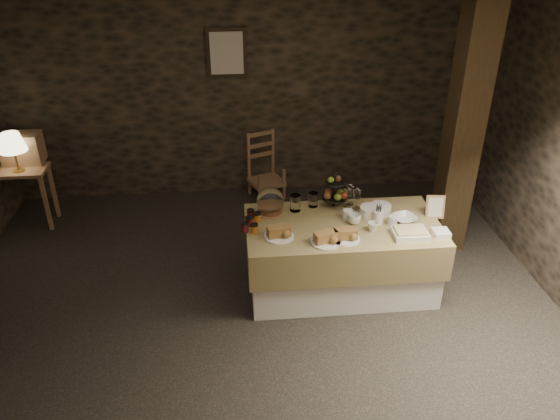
{
  "coord_description": "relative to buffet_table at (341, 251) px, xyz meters",
  "views": [
    {
      "loc": [
        -0.14,
        -3.79,
        3.19
      ],
      "look_at": [
        0.24,
        0.2,
        0.96
      ],
      "focal_mm": 35.0,
      "sensor_mm": 36.0,
      "label": 1
    }
  ],
  "objects": [
    {
      "name": "wine_rack",
      "position": [
        -3.27,
        1.68,
        0.46
      ],
      "size": [
        0.42,
        0.26,
        0.34
      ],
      "primitive_type": "cube",
      "color": "olive",
      "rests_on": "console_table"
    },
    {
      "name": "mug_d",
      "position": [
        0.44,
        -0.06,
        0.34
      ],
      "size": [
        0.08,
        0.08,
        0.09
      ],
      "primitive_type": "cylinder",
      "color": "white",
      "rests_on": "buffet_table"
    },
    {
      "name": "table_lamp",
      "position": [
        -3.27,
        1.45,
        0.62
      ],
      "size": [
        0.29,
        0.29,
        0.43
      ],
      "color": "#A78237",
      "rests_on": "console_table"
    },
    {
      "name": "storage_jar_b",
      "position": [
        -0.22,
        0.35,
        0.36
      ],
      "size": [
        0.09,
        0.09,
        0.14
      ],
      "primitive_type": "cylinder",
      "color": "white",
      "rests_on": "buffet_table"
    },
    {
      "name": "buffet_table",
      "position": [
        0.0,
        0.0,
        0.0
      ],
      "size": [
        1.75,
        0.93,
        0.69
      ],
      "color": "white",
      "rests_on": "ground_plane"
    },
    {
      "name": "cutlery_holder",
      "position": [
        0.31,
        -0.01,
        0.35
      ],
      "size": [
        0.1,
        0.1,
        0.12
      ],
      "primitive_type": "cylinder",
      "color": "white",
      "rests_on": "buffet_table"
    },
    {
      "name": "cup_b",
      "position": [
        0.23,
        -0.15,
        0.34
      ],
      "size": [
        0.12,
        0.12,
        0.09
      ],
      "primitive_type": "imported",
      "rotation": [
        0.0,
        0.0,
        0.31
      ],
      "color": "white",
      "rests_on": "buffet_table"
    },
    {
      "name": "framed_picture",
      "position": [
        -0.97,
        2.1,
        1.35
      ],
      "size": [
        0.45,
        0.04,
        0.55
      ],
      "color": "black",
      "rests_on": "room_shell"
    },
    {
      "name": "storage_jar_a",
      "position": [
        -0.4,
        0.29,
        0.37
      ],
      "size": [
        0.1,
        0.1,
        0.16
      ],
      "primitive_type": "cylinder",
      "color": "white",
      "rests_on": "buffet_table"
    },
    {
      "name": "tart_dish",
      "position": [
        0.53,
        -0.26,
        0.33
      ],
      "size": [
        0.3,
        0.22,
        0.07
      ],
      "color": "white",
      "rests_on": "buffet_table"
    },
    {
      "name": "menu_frame",
      "position": [
        0.87,
        0.07,
        0.38
      ],
      "size": [
        0.18,
        0.09,
        0.22
      ],
      "primitive_type": "cube",
      "rotation": [
        -0.24,
        0.0,
        -0.14
      ],
      "color": "olive",
      "rests_on": "buffet_table"
    },
    {
      "name": "bowl",
      "position": [
        0.56,
        -0.01,
        0.32
      ],
      "size": [
        0.27,
        0.27,
        0.05
      ],
      "primitive_type": "imported",
      "rotation": [
        0.0,
        0.0,
        0.35
      ],
      "color": "white",
      "rests_on": "buffet_table"
    },
    {
      "name": "cake_dome",
      "position": [
        -0.64,
        0.27,
        0.4
      ],
      "size": [
        0.26,
        0.26,
        0.26
      ],
      "color": "olive",
      "rests_on": "buffet_table"
    },
    {
      "name": "console_table",
      "position": [
        -3.32,
        1.5,
        0.16
      ],
      "size": [
        0.64,
        0.37,
        0.69
      ],
      "color": "olive",
      "rests_on": "ground_plane"
    },
    {
      "name": "bread_platter_center",
      "position": [
        -0.21,
        -0.29,
        0.33
      ],
      "size": [
        0.26,
        0.26,
        0.11
      ],
      "color": "white",
      "rests_on": "buffet_table"
    },
    {
      "name": "jam_jars",
      "position": [
        -0.82,
        0.05,
        0.33
      ],
      "size": [
        0.18,
        0.32,
        0.07
      ],
      "color": "maroon",
      "rests_on": "buffet_table"
    },
    {
      "name": "ground_plane",
      "position": [
        -0.82,
        -0.36,
        -0.4
      ],
      "size": [
        5.5,
        5.0,
        0.01
      ],
      "primitive_type": "cube",
      "color": "black",
      "rests_on": "ground"
    },
    {
      "name": "room_shell",
      "position": [
        -0.82,
        -0.36,
        1.16
      ],
      "size": [
        5.52,
        5.02,
        2.6
      ],
      "color": "black",
      "rests_on": "ground"
    },
    {
      "name": "bread_platter_left",
      "position": [
        -0.6,
        -0.17,
        0.33
      ],
      "size": [
        0.26,
        0.26,
        0.11
      ],
      "color": "white",
      "rests_on": "buffet_table"
    },
    {
      "name": "cup_a",
      "position": [
        0.1,
        -0.0,
        0.34
      ],
      "size": [
        0.14,
        0.14,
        0.09
      ],
      "primitive_type": "imported",
      "rotation": [
        0.0,
        0.0,
        0.25
      ],
      "color": "white",
      "rests_on": "buffet_table"
    },
    {
      "name": "chair",
      "position": [
        -0.56,
        1.97,
        -0.04
      ],
      "size": [
        0.49,
        0.48,
        0.64
      ],
      "rotation": [
        0.0,
        0.0,
        0.37
      ],
      "color": "olive",
      "rests_on": "ground_plane"
    },
    {
      "name": "fruit_stand",
      "position": [
        -0.02,
        0.34,
        0.43
      ],
      "size": [
        0.25,
        0.25,
        0.35
      ],
      "rotation": [
        0.0,
        0.0,
        0.29
      ],
      "color": "black",
      "rests_on": "buffet_table"
    },
    {
      "name": "square_dish",
      "position": [
        0.81,
        -0.27,
        0.32
      ],
      "size": [
        0.14,
        0.14,
        0.04
      ],
      "primitive_type": "cube",
      "color": "white",
      "rests_on": "buffet_table"
    },
    {
      "name": "plate_stack_a",
      "position": [
        0.27,
        0.11,
        0.34
      ],
      "size": [
        0.19,
        0.19,
        0.1
      ],
      "primitive_type": "cylinder",
      "color": "white",
      "rests_on": "buffet_table"
    },
    {
      "name": "timber_column",
      "position": [
        1.28,
        0.65,
        0.9
      ],
      "size": [
        0.3,
        0.3,
        2.6
      ],
      "primitive_type": "cube",
      "color": "black",
      "rests_on": "ground_plane"
    },
    {
      "name": "plate_stack_b",
      "position": [
        0.38,
        0.17,
        0.34
      ],
      "size": [
        0.2,
        0.2,
        0.08
      ],
      "primitive_type": "cylinder",
      "color": "white",
      "rests_on": "buffet_table"
    },
    {
      "name": "bread_platter_right",
      "position": [
        -0.04,
        -0.26,
        0.33
      ],
      "size": [
        0.26,
        0.26,
        0.11
      ],
      "color": "white",
      "rests_on": "buffet_table"
    },
    {
      "name": "mug_c",
      "position": [
        0.05,
        0.08,
        0.34
      ],
      "size": [
        0.09,
        0.09,
        0.09
      ],
      "primitive_type": "cylinder",
      "color": "white",
      "rests_on": "buffet_table"
    }
  ]
}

